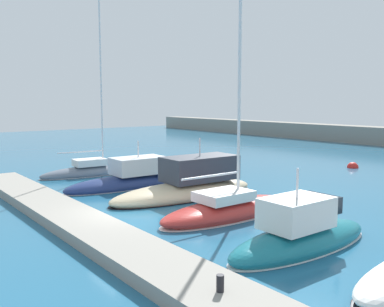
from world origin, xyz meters
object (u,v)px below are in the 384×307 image
motorboat_sand_third (189,186)px  dock_bollard (220,283)px  sailboat_red_fourth (228,208)px  mooring_buoy_red (353,168)px  motorboat_teal_fifth (301,236)px  sailboat_slate_nearest (95,171)px  motorboat_navy_second (130,180)px

motorboat_sand_third → dock_bollard: size_ratio=20.99×
sailboat_red_fourth → mooring_buoy_red: 18.15m
sailboat_red_fourth → motorboat_sand_third: bearing=75.5°
motorboat_sand_third → sailboat_red_fourth: bearing=-102.7°
motorboat_sand_third → motorboat_teal_fifth: (9.19, -1.96, -0.13)m
sailboat_slate_nearest → dock_bollard: bearing=-102.0°
dock_bollard → motorboat_navy_second: bearing=158.5°
sailboat_slate_nearest → sailboat_red_fourth: size_ratio=0.86×
sailboat_slate_nearest → sailboat_red_fourth: 14.08m
sailboat_slate_nearest → sailboat_red_fourth: (14.08, -0.01, 0.13)m
sailboat_slate_nearest → mooring_buoy_red: bearing=-23.5°
sailboat_red_fourth → motorboat_teal_fifth: bearing=-100.3°
mooring_buoy_red → dock_bollard: dock_bollard is taller
sailboat_slate_nearest → motorboat_sand_third: (9.64, 1.12, 0.31)m
sailboat_red_fourth → dock_bollard: bearing=-134.1°
mooring_buoy_red → dock_bollard: (11.07, -23.71, 0.69)m
motorboat_navy_second → motorboat_teal_fifth: (13.53, -0.66, 0.01)m
sailboat_slate_nearest → motorboat_teal_fifth: size_ratio=1.90×
sailboat_red_fourth → dock_bollard: 8.90m
sailboat_slate_nearest → motorboat_teal_fifth: bearing=-87.8°
mooring_buoy_red → motorboat_teal_fifth: bearing=-62.9°
motorboat_sand_third → sailboat_red_fourth: 4.58m
motorboat_sand_third → motorboat_teal_fifth: 9.40m
motorboat_sand_third → dock_bollard: bearing=-122.4°
sailboat_red_fourth → dock_bollard: size_ratio=35.06×
motorboat_navy_second → motorboat_sand_third: bearing=-72.1°
sailboat_slate_nearest → motorboat_sand_third: sailboat_slate_nearest is taller
sailboat_red_fourth → dock_bollard: sailboat_red_fourth is taller
motorboat_sand_third → motorboat_teal_fifth: motorboat_sand_third is taller
motorboat_teal_fifth → mooring_buoy_red: motorboat_teal_fifth is taller
sailboat_slate_nearest → motorboat_navy_second: (5.29, -0.19, 0.16)m
sailboat_slate_nearest → dock_bollard: sailboat_slate_nearest is taller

